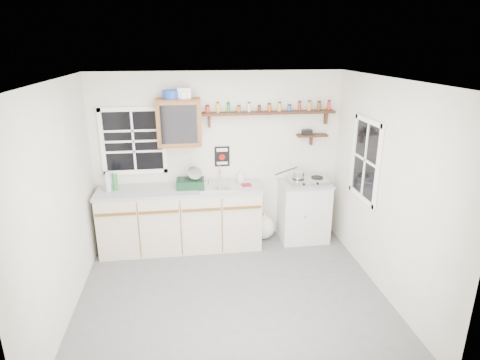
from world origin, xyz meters
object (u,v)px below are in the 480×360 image
at_px(spice_shelf, 270,112).
at_px(upper_cabinet, 179,122).
at_px(right_cabinet, 303,211).
at_px(dish_rack, 191,181).
at_px(main_cabinet, 181,218).
at_px(hotplate, 308,180).

bearing_deg(spice_shelf, upper_cabinet, -176.91).
xyz_separation_m(right_cabinet, upper_cabinet, (-1.80, 0.12, 1.37)).
bearing_deg(spice_shelf, dish_rack, -170.09).
height_order(main_cabinet, right_cabinet, main_cabinet).
bearing_deg(dish_rack, hotplate, 1.69).
bearing_deg(dish_rack, spice_shelf, 11.85).
distance_m(main_cabinet, dish_rack, 0.58).
xyz_separation_m(spice_shelf, hotplate, (0.55, -0.21, -0.98)).
distance_m(upper_cabinet, hotplate, 2.03).
distance_m(main_cabinet, spice_shelf, 1.99).
relative_size(main_cabinet, hotplate, 3.96).
relative_size(upper_cabinet, hotplate, 1.11).
height_order(main_cabinet, upper_cabinet, upper_cabinet).
xyz_separation_m(spice_shelf, dish_rack, (-1.15, -0.20, -0.92)).
distance_m(spice_shelf, hotplate, 1.15).
bearing_deg(hotplate, dish_rack, 178.37).
height_order(main_cabinet, dish_rack, dish_rack).
distance_m(main_cabinet, upper_cabinet, 1.37).
relative_size(right_cabinet, spice_shelf, 0.48).
relative_size(dish_rack, hotplate, 0.68).
height_order(upper_cabinet, dish_rack, upper_cabinet).
bearing_deg(upper_cabinet, spice_shelf, 3.09).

